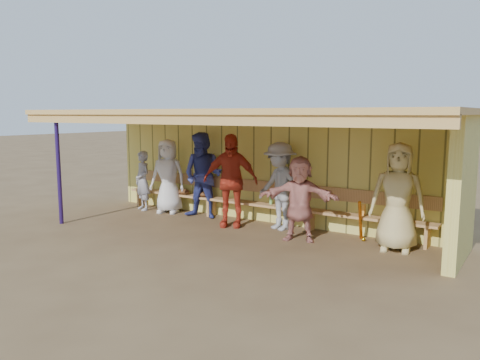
% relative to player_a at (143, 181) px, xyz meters
% --- Properties ---
extents(ground, '(90.00, 90.00, 0.00)m').
position_rel_player_a_xyz_m(ground, '(3.16, -0.68, -0.75)').
color(ground, brown).
rests_on(ground, ground).
extents(player_a, '(0.64, 0.53, 1.49)m').
position_rel_player_a_xyz_m(player_a, '(0.00, 0.00, 0.00)').
color(player_a, '#939199').
rests_on(player_a, ground).
extents(player_b, '(1.02, 0.83, 1.81)m').
position_rel_player_a_xyz_m(player_b, '(0.76, 0.11, 0.16)').
color(player_b, silver).
rests_on(player_b, ground).
extents(player_c, '(1.08, 0.91, 2.00)m').
position_rel_player_a_xyz_m(player_c, '(1.83, 0.13, 0.25)').
color(player_c, '#333C8D').
rests_on(player_c, ground).
extents(player_d, '(1.27, 0.91, 2.00)m').
position_rel_player_a_xyz_m(player_d, '(2.83, -0.21, 0.25)').
color(player_d, red).
rests_on(player_d, ground).
extents(player_e, '(1.34, 1.03, 1.84)m').
position_rel_player_a_xyz_m(player_e, '(3.85, 0.13, 0.17)').
color(player_e, '#9B9DA3').
rests_on(player_e, ground).
extents(player_f, '(1.59, 0.90, 1.63)m').
position_rel_player_a_xyz_m(player_f, '(4.59, -0.43, 0.07)').
color(player_f, tan).
rests_on(player_f, ground).
extents(player_h, '(1.04, 0.78, 1.93)m').
position_rel_player_a_xyz_m(player_h, '(6.32, -0.09, 0.22)').
color(player_h, tan).
rests_on(player_h, ground).
extents(dugout_structure, '(8.80, 3.20, 2.50)m').
position_rel_player_a_xyz_m(dugout_structure, '(3.55, 0.00, 0.95)').
color(dugout_structure, '#E1D260').
rests_on(dugout_structure, ground).
extents(bench, '(7.60, 0.34, 0.93)m').
position_rel_player_a_xyz_m(bench, '(3.16, 0.43, -0.22)').
color(bench, tan).
rests_on(bench, ground).
extents(dugout_equipment, '(5.24, 0.62, 0.80)m').
position_rel_player_a_xyz_m(dugout_equipment, '(2.85, 0.30, -0.26)').
color(dugout_equipment, orange).
rests_on(dugout_equipment, ground).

